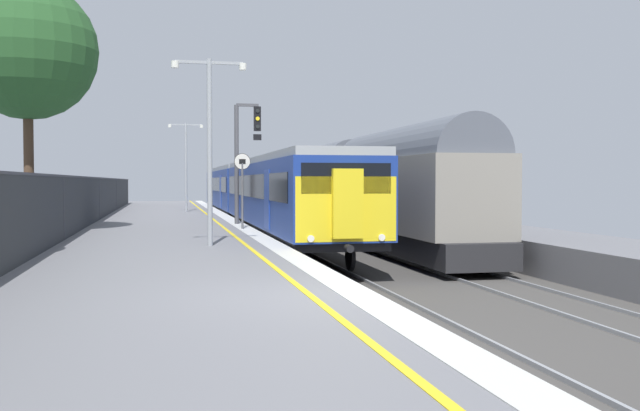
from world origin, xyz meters
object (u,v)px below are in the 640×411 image
commuter_train_at_platform (255,191)px  platform_lamp_mid (210,134)px  freight_train_adjacent_track (302,185)px  speed_limit_sign (242,181)px  background_tree_centre (24,54)px  platform_lamp_far (186,159)px  signal_gantry (243,149)px

commuter_train_at_platform → platform_lamp_mid: 18.37m
freight_train_adjacent_track → speed_limit_sign: bearing=-106.8°
commuter_train_at_platform → platform_lamp_mid: (-3.42, -17.97, 1.74)m
platform_lamp_mid → background_tree_centre: (-5.78, 6.22, 2.99)m
platform_lamp_mid → background_tree_centre: bearing=132.9°
commuter_train_at_platform → platform_lamp_far: (-3.42, 4.71, 1.79)m
signal_gantry → platform_lamp_far: size_ratio=0.96×
platform_lamp_mid → commuter_train_at_platform: bearing=79.2°
freight_train_adjacent_track → platform_lamp_far: platform_lamp_far is taller
signal_gantry → platform_lamp_far: platform_lamp_far is taller
platform_lamp_far → background_tree_centre: 17.69m
freight_train_adjacent_track → background_tree_centre: (-13.20, -19.81, 4.45)m
signal_gantry → background_tree_centre: bearing=-155.3°
commuter_train_at_platform → signal_gantry: signal_gantry is taller
platform_lamp_mid → background_tree_centre: size_ratio=0.59×
signal_gantry → platform_lamp_mid: platform_lamp_mid is taller
freight_train_adjacent_track → speed_limit_sign: freight_train_adjacent_track is taller
platform_lamp_mid → platform_lamp_far: size_ratio=0.98×
commuter_train_at_platform → freight_train_adjacent_track: bearing=63.6°
speed_limit_sign → commuter_train_at_platform: bearing=80.8°
signal_gantry → background_tree_centre: background_tree_centre is taller
background_tree_centre → signal_gantry: bearing=24.7°
commuter_train_at_platform → platform_lamp_mid: platform_lamp_mid is taller
commuter_train_at_platform → platform_lamp_far: size_ratio=7.72×
freight_train_adjacent_track → platform_lamp_far: (-7.42, -3.35, 1.51)m
platform_lamp_far → background_tree_centre: bearing=-109.3°
signal_gantry → background_tree_centre: 8.99m
commuter_train_at_platform → platform_lamp_far: 6.09m
commuter_train_at_platform → background_tree_centre: bearing=-128.0°
signal_gantry → platform_lamp_far: (-1.95, 12.90, -0.02)m
commuter_train_at_platform → background_tree_centre: background_tree_centre is taller
speed_limit_sign → platform_lamp_far: platform_lamp_far is taller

